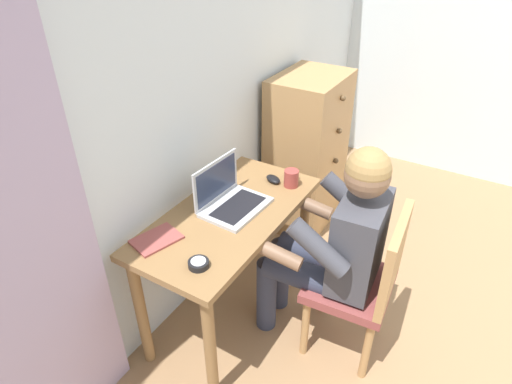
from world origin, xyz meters
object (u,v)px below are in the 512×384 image
object	(u,v)px
desk	(230,233)
notebook_pad	(157,239)
chair	(365,280)
desk_clock	(199,264)
computer_mouse	(273,179)
person_seated	(333,240)
laptop	(229,198)
coffee_mug	(292,178)
dresser	(307,153)

from	to	relation	value
desk	notebook_pad	world-z (taller)	notebook_pad
chair	desk_clock	size ratio (longest dim) A/B	9.60
desk	computer_mouse	bearing A→B (deg)	-7.08
desk_clock	computer_mouse	bearing A→B (deg)	4.83
person_seated	computer_mouse	distance (m)	0.52
laptop	desk_clock	distance (m)	0.46
person_seated	laptop	world-z (taller)	person_seated
chair	computer_mouse	xyz separation A→B (m)	(0.22, 0.64, 0.27)
laptop	coffee_mug	bearing A→B (deg)	-27.54
desk	desk_clock	size ratio (longest dim) A/B	11.97
notebook_pad	person_seated	bearing A→B (deg)	-37.03
chair	laptop	bearing A→B (deg)	98.72
dresser	notebook_pad	bearing A→B (deg)	176.35
coffee_mug	notebook_pad	bearing A→B (deg)	157.27
person_seated	notebook_pad	distance (m)	0.84
desk	desk_clock	bearing A→B (deg)	-164.12
dresser	coffee_mug	xyz separation A→B (m)	(-0.69, -0.22, 0.22)
dresser	laptop	xyz separation A→B (m)	(-1.03, -0.04, 0.22)
chair	notebook_pad	bearing A→B (deg)	121.10
desk_clock	dresser	bearing A→B (deg)	6.98
laptop	computer_mouse	xyz separation A→B (m)	(0.33, -0.07, -0.04)
chair	laptop	size ratio (longest dim) A/B	2.45
chair	notebook_pad	distance (m)	1.02
notebook_pad	coffee_mug	distance (m)	0.81
person_seated	coffee_mug	size ratio (longest dim) A/B	9.85
chair	notebook_pad	xyz separation A→B (m)	(-0.51, 0.85, 0.26)
coffee_mug	chair	bearing A→B (deg)	-113.34
desk	laptop	xyz separation A→B (m)	(0.05, 0.03, 0.18)
dresser	computer_mouse	world-z (taller)	dresser
person_seated	laptop	size ratio (longest dim) A/B	3.35
notebook_pad	chair	bearing A→B (deg)	-42.73
person_seated	dresser	bearing A→B (deg)	31.69
laptop	notebook_pad	world-z (taller)	laptop
desk_clock	notebook_pad	size ratio (longest dim) A/B	0.43
desk_clock	notebook_pad	xyz separation A→B (m)	(0.04, 0.27, -0.01)
desk_clock	coffee_mug	world-z (taller)	coffee_mug
notebook_pad	coffee_mug	bearing A→B (deg)	-6.56
laptop	chair	bearing A→B (deg)	-81.28
person_seated	coffee_mug	bearing A→B (deg)	55.54
desk	dresser	bearing A→B (deg)	3.63
desk	desk_clock	world-z (taller)	desk_clock
desk_clock	coffee_mug	distance (m)	0.79
dresser	desk	bearing A→B (deg)	-176.37
desk	coffee_mug	world-z (taller)	coffee_mug
chair	laptop	distance (m)	0.78
computer_mouse	desk_clock	world-z (taller)	computer_mouse
chair	laptop	world-z (taller)	laptop
person_seated	computer_mouse	world-z (taller)	person_seated
desk	computer_mouse	xyz separation A→B (m)	(0.38, -0.05, 0.14)
desk	dresser	xyz separation A→B (m)	(1.08, 0.07, -0.04)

